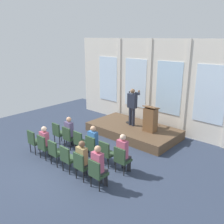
% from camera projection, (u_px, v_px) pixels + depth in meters
% --- Properties ---
extents(ground_plane, '(14.02, 14.02, 0.00)m').
position_uv_depth(ground_plane, '(65.00, 167.00, 8.59)').
color(ground_plane, '#2D384C').
extents(rear_partition, '(9.44, 0.14, 4.32)m').
position_uv_depth(rear_partition, '(153.00, 85.00, 11.74)').
color(rear_partition, silver).
rests_on(rear_partition, ground).
extents(stage_platform, '(4.10, 2.24, 0.41)m').
position_uv_depth(stage_platform, '(133.00, 130.00, 11.35)').
color(stage_platform, brown).
rests_on(stage_platform, ground).
extents(speaker, '(0.50, 0.69, 1.74)m').
position_uv_depth(speaker, '(132.00, 104.00, 11.13)').
color(speaker, '#232838').
rests_on(speaker, stage_platform).
extents(mic_stand, '(0.28, 0.28, 1.55)m').
position_uv_depth(mic_stand, '(129.00, 116.00, 11.67)').
color(mic_stand, black).
rests_on(mic_stand, stage_platform).
extents(lectern, '(0.60, 0.48, 1.16)m').
position_uv_depth(lectern, '(150.00, 119.00, 10.57)').
color(lectern, brown).
rests_on(lectern, stage_platform).
extents(chair_r0_c0, '(0.46, 0.44, 0.94)m').
position_uv_depth(chair_r0_c0, '(58.00, 132.00, 10.28)').
color(chair_r0_c0, black).
rests_on(chair_r0_c0, ground).
extents(chair_r0_c1, '(0.46, 0.44, 0.94)m').
position_uv_depth(chair_r0_c1, '(69.00, 136.00, 9.83)').
color(chair_r0_c1, black).
rests_on(chair_r0_c1, ground).
extents(audience_r0_c1, '(0.36, 0.39, 1.35)m').
position_uv_depth(audience_r0_c1, '(70.00, 131.00, 9.83)').
color(audience_r0_c1, '#2D2D33').
rests_on(audience_r0_c1, ground).
extents(chair_r0_c2, '(0.46, 0.44, 0.94)m').
position_uv_depth(chair_r0_c2, '(80.00, 141.00, 9.39)').
color(chair_r0_c2, black).
rests_on(chair_r0_c2, ground).
extents(chair_r0_c3, '(0.46, 0.44, 0.94)m').
position_uv_depth(chair_r0_c3, '(93.00, 146.00, 8.95)').
color(chair_r0_c3, black).
rests_on(chair_r0_c3, ground).
extents(audience_r0_c3, '(0.36, 0.39, 1.32)m').
position_uv_depth(audience_r0_c3, '(94.00, 141.00, 8.95)').
color(audience_r0_c3, '#2D2D33').
rests_on(audience_r0_c3, ground).
extents(chair_r0_c4, '(0.46, 0.44, 0.94)m').
position_uv_depth(chair_r0_c4, '(106.00, 152.00, 8.51)').
color(chair_r0_c4, black).
rests_on(chair_r0_c4, ground).
extents(chair_r0_c5, '(0.46, 0.44, 0.94)m').
position_uv_depth(chair_r0_c5, '(122.00, 158.00, 8.06)').
color(chair_r0_c5, black).
rests_on(chair_r0_c5, ground).
extents(audience_r0_c5, '(0.36, 0.39, 1.38)m').
position_uv_depth(audience_r0_c5, '(123.00, 151.00, 8.05)').
color(audience_r0_c5, '#2D2D33').
rests_on(audience_r0_c5, ground).
extents(chair_r1_c0, '(0.46, 0.44, 0.94)m').
position_uv_depth(chair_r1_c0, '(34.00, 140.00, 9.46)').
color(chair_r1_c0, black).
rests_on(chair_r1_c0, ground).
extents(chair_r1_c1, '(0.46, 0.44, 0.94)m').
position_uv_depth(chair_r1_c1, '(44.00, 145.00, 9.02)').
color(chair_r1_c1, black).
rests_on(chair_r1_c1, ground).
extents(audience_r1_c1, '(0.36, 0.39, 1.27)m').
position_uv_depth(audience_r1_c1, '(46.00, 140.00, 9.03)').
color(audience_r1_c1, '#2D2D33').
rests_on(audience_r1_c1, ground).
extents(chair_r1_c2, '(0.46, 0.44, 0.94)m').
position_uv_depth(chair_r1_c2, '(55.00, 151.00, 8.58)').
color(chair_r1_c2, black).
rests_on(chair_r1_c2, ground).
extents(chair_r1_c3, '(0.46, 0.44, 0.94)m').
position_uv_depth(chair_r1_c3, '(68.00, 157.00, 8.13)').
color(chair_r1_c3, black).
rests_on(chair_r1_c3, ground).
extents(chair_r1_c4, '(0.46, 0.44, 0.94)m').
position_uv_depth(chair_r1_c4, '(82.00, 164.00, 7.69)').
color(chair_r1_c4, black).
rests_on(chair_r1_c4, ground).
extents(audience_r1_c4, '(0.36, 0.39, 1.32)m').
position_uv_depth(audience_r1_c4, '(83.00, 158.00, 7.69)').
color(audience_r1_c4, '#2D2D33').
rests_on(audience_r1_c4, ground).
extents(chair_r1_c5, '(0.46, 0.44, 0.94)m').
position_uv_depth(chair_r1_c5, '(97.00, 172.00, 7.25)').
color(chair_r1_c5, black).
rests_on(chair_r1_c5, ground).
extents(audience_r1_c5, '(0.36, 0.39, 1.38)m').
position_uv_depth(audience_r1_c5, '(99.00, 164.00, 7.24)').
color(audience_r1_c5, '#2D2D33').
rests_on(audience_r1_c5, ground).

